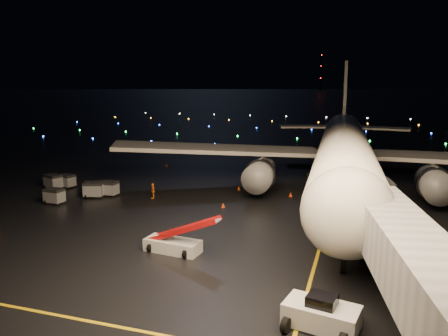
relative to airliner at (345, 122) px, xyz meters
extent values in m
plane|color=black|center=(-12.66, 272.32, -8.64)|extent=(2000.00, 2000.00, 0.00)
cube|color=gold|center=(-0.66, -12.68, -8.63)|extent=(0.25, 80.00, 0.02)
cube|color=gold|center=(-17.66, -37.68, -8.63)|extent=(60.00, 0.25, 0.02)
cube|color=silver|center=(0.61, -34.21, -7.66)|extent=(4.44, 2.90, 1.95)
imported|color=orange|center=(-21.17, -11.86, -7.72)|extent=(0.90, 1.17, 1.85)
cone|color=#E33E09|center=(-12.07, -12.94, -8.38)|extent=(0.46, 0.46, 0.52)
cone|color=#E33E09|center=(-5.72, -5.91, -8.38)|extent=(0.49, 0.49, 0.52)
cone|color=#E33E09|center=(-12.63, -4.64, -8.40)|extent=(0.51, 0.51, 0.47)
cone|color=#E33E09|center=(-28.21, 6.84, -8.37)|extent=(0.62, 0.62, 0.55)
cylinder|color=black|center=(-72.66, 712.32, 23.36)|extent=(1.80, 1.80, 64.00)
cube|color=gray|center=(-28.18, -13.59, -7.70)|extent=(2.59, 2.17, 1.88)
cube|color=gray|center=(-30.84, -17.32, -7.78)|extent=(2.13, 1.57, 1.73)
cube|color=gray|center=(-26.90, -12.28, -7.76)|extent=(2.09, 1.47, 1.77)
cube|color=gray|center=(-35.78, -11.36, -7.72)|extent=(2.55, 2.15, 1.84)
cube|color=gray|center=(-34.57, -10.17, -7.79)|extent=(2.27, 1.83, 1.70)
camera|label=1|loc=(2.26, -57.16, 4.85)|focal=35.00mm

